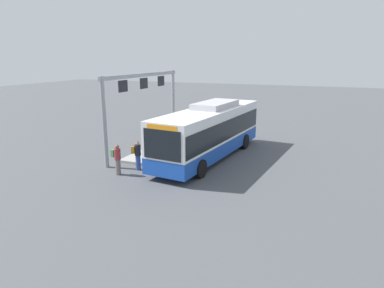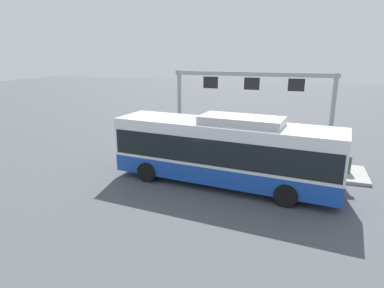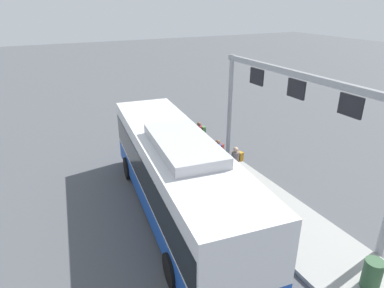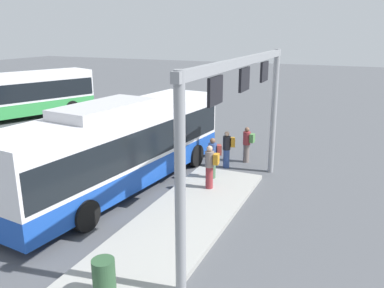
# 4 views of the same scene
# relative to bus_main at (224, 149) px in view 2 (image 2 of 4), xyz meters

# --- Properties ---
(ground_plane) EXTENTS (120.00, 120.00, 0.00)m
(ground_plane) POSITION_rel_bus_main_xyz_m (0.01, -0.00, -1.81)
(ground_plane) COLOR #4C4F54
(platform_curb) EXTENTS (10.00, 2.80, 0.16)m
(platform_curb) POSITION_rel_bus_main_xyz_m (-1.90, -3.33, -1.73)
(platform_curb) COLOR #9E9E99
(platform_curb) RESTS_ON ground
(bus_main) EXTENTS (11.04, 3.67, 3.46)m
(bus_main) POSITION_rel_bus_main_xyz_m (0.00, 0.00, 0.00)
(bus_main) COLOR #1947AD
(bus_main) RESTS_ON ground
(person_boarding) EXTENTS (0.37, 0.54, 1.67)m
(person_boarding) POSITION_rel_bus_main_xyz_m (4.94, -3.54, -0.92)
(person_boarding) COLOR slate
(person_boarding) RESTS_ON ground
(person_waiting_near) EXTENTS (0.50, 0.60, 1.67)m
(person_waiting_near) POSITION_rel_bus_main_xyz_m (3.84, -2.95, -0.92)
(person_waiting_near) COLOR #334C8C
(person_waiting_near) RESTS_ON ground
(person_waiting_mid) EXTENTS (0.51, 0.60, 1.67)m
(person_waiting_mid) POSITION_rel_bus_main_xyz_m (2.04, -2.96, -0.76)
(person_waiting_mid) COLOR #476B4C
(person_waiting_mid) RESTS_ON platform_curb
(person_waiting_far) EXTENTS (0.37, 0.54, 1.67)m
(person_waiting_far) POSITION_rel_bus_main_xyz_m (0.98, -3.25, -0.76)
(person_waiting_far) COLOR maroon
(person_waiting_far) RESTS_ON platform_curb
(platform_sign_gantry) EXTENTS (9.48, 0.24, 5.20)m
(platform_sign_gantry) POSITION_rel_bus_main_xyz_m (-0.45, -4.85, 1.95)
(platform_sign_gantry) COLOR gray
(platform_sign_gantry) RESTS_ON ground
(trash_bin) EXTENTS (0.52, 0.52, 0.90)m
(trash_bin) POSITION_rel_bus_main_xyz_m (-5.81, -3.34, -1.20)
(trash_bin) COLOR #2D5133
(trash_bin) RESTS_ON platform_curb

